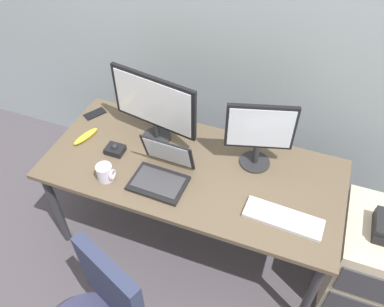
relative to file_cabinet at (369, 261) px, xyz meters
The scene contains 12 objects.
ground_plane 1.16m from the file_cabinet, behind, with size 8.00×8.00×0.00m, color #4A444B.
back_wall 1.72m from the file_cabinet, 146.62° to the left, with size 6.00×0.10×2.80m, color #99A7AF.
desk 1.16m from the file_cabinet, behind, with size 1.76×0.79×0.71m.
file_cabinet is the anchor object (origin of this frame).
monitor_main 1.57m from the file_cabinet, behind, with size 0.56×0.18×0.46m.
monitor_side 1.02m from the file_cabinet, 168.35° to the left, with size 0.38×0.18×0.43m.
keyboard 0.70m from the file_cabinet, 161.09° to the right, with size 0.42×0.16×0.03m.
laptop 1.33m from the file_cabinet, behind, with size 0.32×0.30×0.23m.
trackball_mouse 1.65m from the file_cabinet, behind, with size 0.11×0.09×0.07m.
coffee_mug 1.63m from the file_cabinet, behind, with size 0.10×0.09×0.10m.
cell_phone 1.96m from the file_cabinet, behind, with size 0.07×0.14×0.01m, color black.
banana 1.88m from the file_cabinet, behind, with size 0.19×0.04×0.04m, color yellow.
Camera 1 is at (0.55, -1.45, 2.39)m, focal length 36.31 mm.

